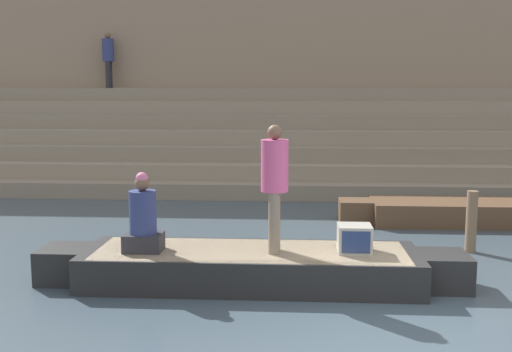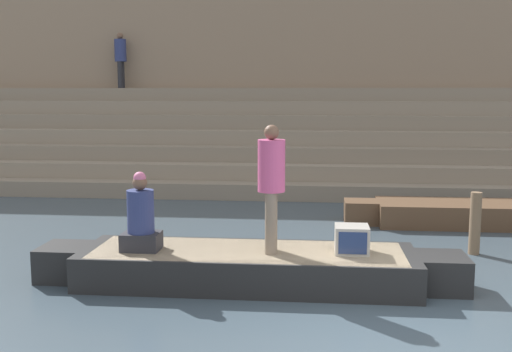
% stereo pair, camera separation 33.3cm
% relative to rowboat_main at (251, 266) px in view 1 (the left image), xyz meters
% --- Properties ---
extents(ground_plane, '(120.00, 120.00, 0.00)m').
position_rel_rowboat_main_xyz_m(ground_plane, '(1.97, -1.61, -0.26)').
color(ground_plane, '#3D4C56').
extents(ghat_steps, '(36.00, 4.63, 2.85)m').
position_rel_rowboat_main_xyz_m(ghat_steps, '(1.97, 9.51, 0.76)').
color(ghat_steps, gray).
rests_on(ghat_steps, ground).
extents(back_wall, '(34.20, 1.28, 8.43)m').
position_rel_rowboat_main_xyz_m(back_wall, '(1.97, 11.76, 3.92)').
color(back_wall, '#937A60').
rests_on(back_wall, ground).
extents(rowboat_main, '(6.09, 1.52, 0.49)m').
position_rel_rowboat_main_xyz_m(rowboat_main, '(0.00, 0.00, 0.00)').
color(rowboat_main, black).
rests_on(rowboat_main, ground).
extents(person_standing, '(0.38, 0.38, 1.79)m').
position_rel_rowboat_main_xyz_m(person_standing, '(0.34, -0.05, 1.26)').
color(person_standing, '#756656').
rests_on(person_standing, rowboat_main).
extents(person_rowing, '(0.53, 0.42, 1.12)m').
position_rel_rowboat_main_xyz_m(person_rowing, '(-1.51, -0.12, 0.67)').
color(person_rowing, '#28282D').
rests_on(person_rowing, rowboat_main).
extents(tv_set, '(0.47, 0.45, 0.39)m').
position_rel_rowboat_main_xyz_m(tv_set, '(1.46, 0.01, 0.42)').
color(tv_set, '#9E998E').
rests_on(tv_set, rowboat_main).
extents(moored_boat_shore, '(6.25, 1.27, 0.47)m').
position_rel_rowboat_main_xyz_m(moored_boat_shore, '(4.69, 4.23, -0.01)').
color(moored_boat_shore, brown).
rests_on(moored_boat_shore, ground).
extents(mooring_post, '(0.19, 0.19, 1.06)m').
position_rel_rowboat_main_xyz_m(mooring_post, '(3.64, 1.96, 0.27)').
color(mooring_post, brown).
rests_on(mooring_post, ground).
extents(person_on_steps, '(0.37, 0.37, 1.76)m').
position_rel_rowboat_main_xyz_m(person_on_steps, '(-5.34, 10.83, 3.60)').
color(person_on_steps, '#28282D').
rests_on(person_on_steps, ghat_steps).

